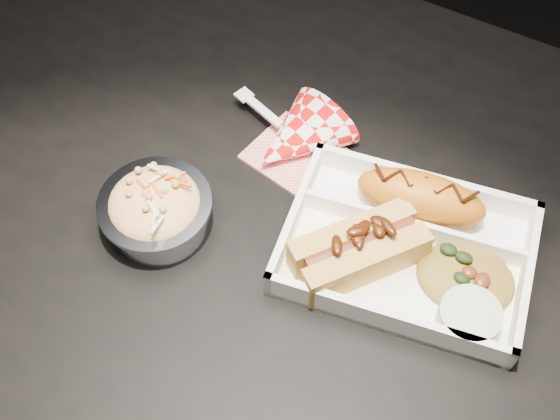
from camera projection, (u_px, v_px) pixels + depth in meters
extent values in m
cube|color=black|center=(347.00, 249.00, 0.76)|extent=(1.20, 0.80, 0.03)
cylinder|color=black|center=(163.00, 96.00, 1.39)|extent=(0.05, 0.05, 0.72)
cube|color=white|center=(404.00, 256.00, 0.74)|extent=(0.28, 0.22, 0.01)
cube|color=white|center=(424.00, 185.00, 0.77)|extent=(0.25, 0.05, 0.04)
cube|color=white|center=(386.00, 320.00, 0.68)|extent=(0.25, 0.05, 0.04)
cube|color=white|center=(295.00, 216.00, 0.75)|extent=(0.04, 0.18, 0.04)
cube|color=white|center=(524.00, 282.00, 0.70)|extent=(0.04, 0.18, 0.04)
cube|color=white|center=(411.00, 230.00, 0.74)|extent=(0.23, 0.05, 0.03)
ellipsoid|color=#C66913|center=(421.00, 197.00, 0.74)|extent=(0.15, 0.08, 0.05)
cube|color=gold|center=(367.00, 264.00, 0.70)|extent=(0.10, 0.12, 0.04)
cube|color=gold|center=(351.00, 238.00, 0.72)|extent=(0.10, 0.12, 0.04)
cylinder|color=maroon|center=(359.00, 246.00, 0.70)|extent=(0.09, 0.11, 0.03)
ellipsoid|color=olive|center=(468.00, 272.00, 0.70)|extent=(0.11, 0.10, 0.03)
cylinder|color=#B5D09D|center=(468.00, 319.00, 0.68)|extent=(0.06, 0.06, 0.03)
cylinder|color=silver|center=(157.00, 215.00, 0.75)|extent=(0.11, 0.11, 0.04)
cylinder|color=silver|center=(154.00, 204.00, 0.73)|extent=(0.12, 0.12, 0.01)
ellipsoid|color=beige|center=(154.00, 204.00, 0.73)|extent=(0.10, 0.10, 0.04)
cube|color=red|center=(298.00, 157.00, 0.81)|extent=(0.12, 0.11, 0.00)
cone|color=red|center=(295.00, 140.00, 0.81)|extent=(0.13, 0.14, 0.10)
cube|color=white|center=(263.00, 111.00, 0.83)|extent=(0.06, 0.03, 0.00)
cube|color=white|center=(244.00, 95.00, 0.84)|extent=(0.02, 0.02, 0.00)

